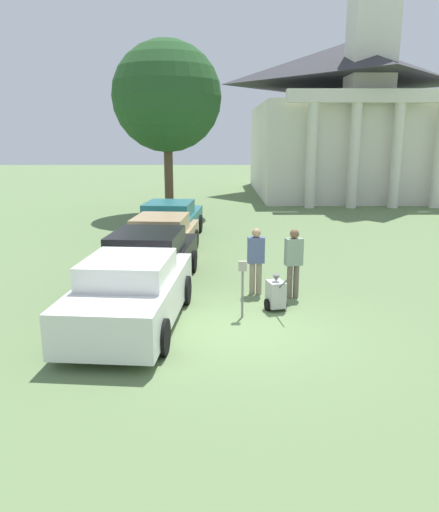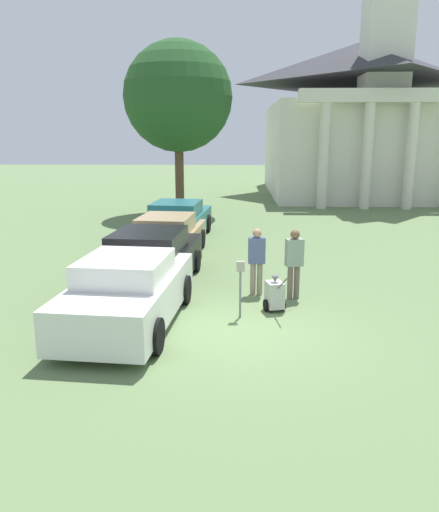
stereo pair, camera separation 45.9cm
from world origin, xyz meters
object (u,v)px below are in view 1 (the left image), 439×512
Objects in this scene: equipment_cart at (276,294)px; parked_car_teal at (170,222)px; person_supervisor at (294,259)px; parked_car_black at (149,261)px; parked_car_tan at (162,238)px; parking_meter at (243,278)px; parked_car_white at (131,293)px; person_worker at (256,257)px; church at (345,116)px.

parked_car_teal is at bearing 96.80° from equipment_cart.
parked_car_teal is 3.01× the size of person_supervisor.
parked_car_black reaches higher than parked_car_teal.
parked_car_tan is 6.06m from parking_meter.
parked_car_black is at bearing -84.90° from parked_car_teal.
parking_meter is at bearing 16.02° from parked_car_white.
person_worker is at bearing -62.85° from parked_car_teal.
parked_car_tan is 3.92× the size of parking_meter.
parked_car_teal is 7.42m from person_worker.
church reaches higher than parked_car_teal.
equipment_cart is (3.16, -1.83, -0.31)m from parked_car_black.
equipment_cart is at bearing 47.17° from person_supervisor.
parking_meter reaches higher than equipment_cart.
parked_car_white is at bearing 13.91° from person_supervisor.
parked_car_black reaches higher than parking_meter.
church is (10.49, 22.15, 4.55)m from parked_car_black.
parking_meter is at bearing 33.59° from person_supervisor.
parked_car_black is at bearing -115.35° from church.
person_supervisor reaches higher than parked_car_black.
church is (7.34, 23.98, 4.86)m from equipment_cart.
parked_car_tan is at bearing -61.21° from person_supervisor.
parked_car_black is 5.18× the size of equipment_cart.
church is (8.13, 24.45, 4.34)m from parking_meter.
parked_car_white is 3.70× the size of parking_meter.
parking_meter is 1.28× the size of equipment_cart.
person_supervisor is at bearing -57.72° from parked_car_teal.
parked_car_tan is 2.97m from parked_car_teal.
person_supervisor is (3.68, 1.82, 0.28)m from parked_car_white.
parked_car_black is 2.87m from person_worker.
parking_meter is 1.90m from person_supervisor.
parked_car_teal is 5.21× the size of equipment_cart.
equipment_cart is at bearing -107.01° from church.
parked_car_black is at bearing -14.04° from person_worker.
parking_meter is 1.72m from person_worker.
parking_meter is (2.36, -2.30, 0.20)m from parked_car_black.
parking_meter is at bearing -108.39° from church.
person_worker reaches higher than parked_car_white.
parking_meter is 1.06m from equipment_cart.
parked_car_black is 0.99× the size of parked_car_teal.
parked_car_tan is 22.08m from church.
equipment_cart is at bearing -63.51° from parked_car_teal.
church is at bearing 72.25° from parked_car_white.
church is (6.81, 23.08, 4.26)m from person_supervisor.
person_supervisor is at bearing -106.44° from church.
parked_car_teal is at bearing -75.24° from person_supervisor.
parked_car_white is 4.76× the size of equipment_cart.
person_supervisor is 24.44m from church.
person_worker is (2.78, -0.64, 0.27)m from parked_car_black.
parked_car_white is at bearing -112.85° from church.
person_supervisor is at bearing 46.01° from parking_meter.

